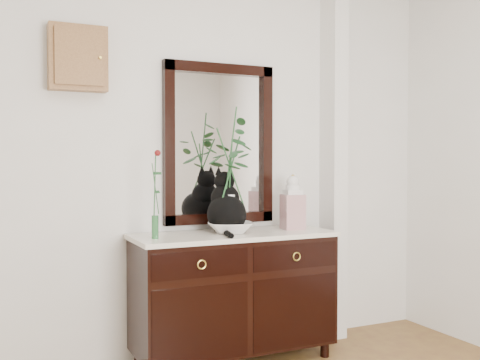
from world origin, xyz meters
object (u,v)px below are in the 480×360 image
sideboard (234,290)px  ginger_jar (293,202)px  cat (227,202)px  lotus_bowl (230,228)px

sideboard → ginger_jar: size_ratio=3.49×
cat → lotus_bowl: (0.02, -0.01, -0.17)m
cat → lotus_bowl: bearing=-24.2°
cat → lotus_bowl: 0.17m
ginger_jar → cat: bearing=180.0°
cat → ginger_jar: size_ratio=1.08×
cat → lotus_bowl: cat is taller
sideboard → lotus_bowl: 0.41m
sideboard → lotus_bowl: size_ratio=4.52×
sideboard → cat: bearing=171.5°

